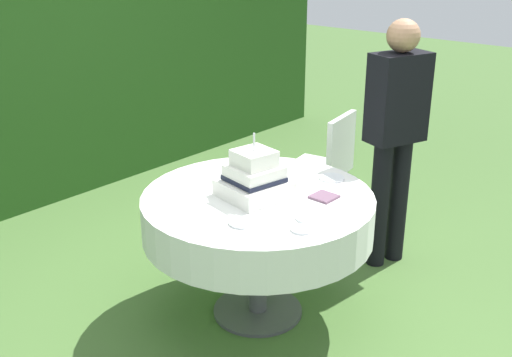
{
  "coord_description": "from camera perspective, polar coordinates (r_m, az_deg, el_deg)",
  "views": [
    {
      "loc": [
        -2.32,
        -2.02,
        2.06
      ],
      "look_at": [
        -0.01,
        0.0,
        0.84
      ],
      "focal_mm": 43.46,
      "sensor_mm": 36.0,
      "label": 1
    }
  ],
  "objects": [
    {
      "name": "ground_plane",
      "position": [
        3.71,
        0.16,
        -12.13
      ],
      "size": [
        20.0,
        20.0,
        0.0
      ],
      "primitive_type": "plane",
      "color": "#476B33"
    },
    {
      "name": "serving_plate_right",
      "position": [
        2.97,
        4.23,
        -4.69
      ],
      "size": [
        0.11,
        0.11,
        0.01
      ],
      "primitive_type": "cylinder",
      "color": "white",
      "rests_on": "cake_table"
    },
    {
      "name": "serving_plate_left",
      "position": [
        3.08,
        4.6,
        -3.67
      ],
      "size": [
        0.1,
        0.1,
        0.01
      ],
      "primitive_type": "cylinder",
      "color": "white",
      "rests_on": "cake_table"
    },
    {
      "name": "serving_plate_near",
      "position": [
        3.03,
        -1.32,
        -4.1
      ],
      "size": [
        0.13,
        0.13,
        0.01
      ],
      "primitive_type": "cylinder",
      "color": "white",
      "rests_on": "cake_table"
    },
    {
      "name": "serving_plate_far",
      "position": [
        3.6,
        6.99,
        0.06
      ],
      "size": [
        0.14,
        0.14,
        0.01
      ],
      "primitive_type": "cylinder",
      "color": "white",
      "rests_on": "cake_table"
    },
    {
      "name": "cake_table",
      "position": [
        3.4,
        0.17,
        -3.38
      ],
      "size": [
        1.27,
        1.27,
        0.74
      ],
      "color": "#4C4C51",
      "rests_on": "ground_plane"
    },
    {
      "name": "napkin_stack",
      "position": [
        3.34,
        6.28,
        -1.68
      ],
      "size": [
        0.13,
        0.13,
        0.01
      ],
      "primitive_type": "cube",
      "rotation": [
        0.0,
        0.0,
        -0.01
      ],
      "color": "#6B4C60",
      "rests_on": "cake_table"
    },
    {
      "name": "standing_person",
      "position": [
        3.96,
        12.7,
        4.51
      ],
      "size": [
        0.41,
        0.31,
        1.6
      ],
      "color": "black",
      "rests_on": "ground_plane"
    },
    {
      "name": "garden_chair",
      "position": [
        4.46,
        6.57,
        1.58
      ],
      "size": [
        0.46,
        0.46,
        0.89
      ],
      "color": "white",
      "rests_on": "ground_plane"
    },
    {
      "name": "foliage_hedge",
      "position": [
        5.15,
        -22.28,
        13.55
      ],
      "size": [
        6.94,
        0.51,
        2.94
      ],
      "primitive_type": "cube",
      "color": "#234C19",
      "rests_on": "ground_plane"
    },
    {
      "name": "wedding_cake",
      "position": [
        3.31,
        -0.17,
        0.02
      ],
      "size": [
        0.38,
        0.38,
        0.36
      ],
      "color": "white",
      "rests_on": "cake_table"
    }
  ]
}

